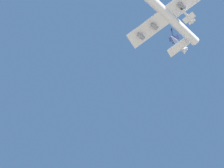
# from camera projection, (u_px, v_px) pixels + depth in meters

# --- Properties ---
(carrier_jet) EXTENTS (78.63, 58.82, 23.79)m
(carrier_jet) POSITION_uv_depth(u_px,v_px,m) (166.00, 14.00, 155.23)
(carrier_jet) COLOR white
(chase_jet_lead) EXTENTS (15.22, 8.98, 4.00)m
(chase_jet_lead) POSITION_uv_depth(u_px,v_px,m) (173.00, 36.00, 186.92)
(chase_jet_lead) COLOR #38478C
(chase_jet_left_wing) EXTENTS (15.22, 8.26, 4.00)m
(chase_jet_left_wing) POSITION_uv_depth(u_px,v_px,m) (188.00, 16.00, 152.59)
(chase_jet_left_wing) COLOR silver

